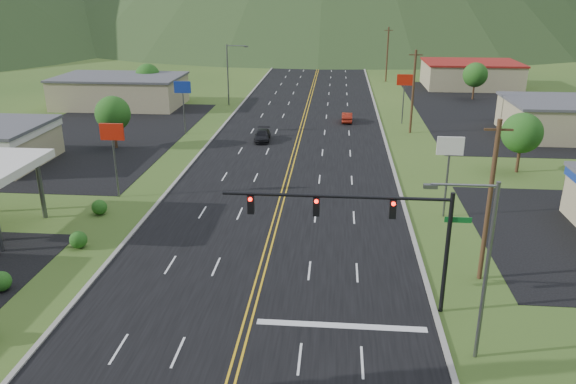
# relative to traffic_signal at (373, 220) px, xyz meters

# --- Properties ---
(traffic_signal) EXTENTS (13.10, 0.43, 7.00)m
(traffic_signal) POSITION_rel_traffic_signal_xyz_m (0.00, 0.00, 0.00)
(traffic_signal) COLOR black
(traffic_signal) RESTS_ON ground
(streetlight_east) EXTENTS (3.28, 0.25, 9.00)m
(streetlight_east) POSITION_rel_traffic_signal_xyz_m (4.70, -4.00, -0.15)
(streetlight_east) COLOR #59595E
(streetlight_east) RESTS_ON ground
(streetlight_west) EXTENTS (3.28, 0.25, 9.00)m
(streetlight_west) POSITION_rel_traffic_signal_xyz_m (-18.16, 56.00, -0.15)
(streetlight_west) COLOR #59595E
(streetlight_west) RESTS_ON ground
(building_west_far) EXTENTS (18.40, 11.40, 4.50)m
(building_west_far) POSITION_rel_traffic_signal_xyz_m (-34.48, 54.00, -3.07)
(building_west_far) COLOR tan
(building_west_far) RESTS_ON ground
(building_east_mid) EXTENTS (14.40, 11.40, 4.30)m
(building_east_mid) POSITION_rel_traffic_signal_xyz_m (25.52, 41.00, -3.17)
(building_east_mid) COLOR tan
(building_east_mid) RESTS_ON ground
(building_east_far) EXTENTS (16.40, 12.40, 4.50)m
(building_east_far) POSITION_rel_traffic_signal_xyz_m (21.52, 76.00, -3.07)
(building_east_far) COLOR tan
(building_east_far) RESTS_ON ground
(pole_sign_west_a) EXTENTS (2.00, 0.18, 6.40)m
(pole_sign_west_a) POSITION_rel_traffic_signal_xyz_m (-20.48, 16.00, -0.28)
(pole_sign_west_a) COLOR #59595E
(pole_sign_west_a) RESTS_ON ground
(pole_sign_west_b) EXTENTS (2.00, 0.18, 6.40)m
(pole_sign_west_b) POSITION_rel_traffic_signal_xyz_m (-20.48, 38.00, -0.28)
(pole_sign_west_b) COLOR #59595E
(pole_sign_west_b) RESTS_ON ground
(pole_sign_east_a) EXTENTS (2.00, 0.18, 6.40)m
(pole_sign_east_a) POSITION_rel_traffic_signal_xyz_m (6.52, 14.00, -0.28)
(pole_sign_east_a) COLOR #59595E
(pole_sign_east_a) RESTS_ON ground
(pole_sign_east_b) EXTENTS (2.00, 0.18, 6.40)m
(pole_sign_east_b) POSITION_rel_traffic_signal_xyz_m (6.52, 46.00, -0.28)
(pole_sign_east_b) COLOR #59595E
(pole_sign_east_b) RESTS_ON ground
(tree_west_a) EXTENTS (3.84, 3.84, 5.82)m
(tree_west_a) POSITION_rel_traffic_signal_xyz_m (-26.48, 31.00, -1.44)
(tree_west_a) COLOR #382314
(tree_west_a) RESTS_ON ground
(tree_west_b) EXTENTS (3.84, 3.84, 5.82)m
(tree_west_b) POSITION_rel_traffic_signal_xyz_m (-31.48, 58.00, -1.44)
(tree_west_b) COLOR #382314
(tree_west_b) RESTS_ON ground
(tree_east_a) EXTENTS (3.84, 3.84, 5.82)m
(tree_east_a) POSITION_rel_traffic_signal_xyz_m (15.52, 26.00, -1.44)
(tree_east_a) COLOR #382314
(tree_east_a) RESTS_ON ground
(tree_east_b) EXTENTS (3.84, 3.84, 5.82)m
(tree_east_b) POSITION_rel_traffic_signal_xyz_m (19.52, 64.00, -1.44)
(tree_east_b) COLOR #382314
(tree_east_b) RESTS_ON ground
(utility_pole_a) EXTENTS (1.60, 0.28, 10.00)m
(utility_pole_a) POSITION_rel_traffic_signal_xyz_m (7.02, 4.00, -0.20)
(utility_pole_a) COLOR #382314
(utility_pole_a) RESTS_ON ground
(utility_pole_b) EXTENTS (1.60, 0.28, 10.00)m
(utility_pole_b) POSITION_rel_traffic_signal_xyz_m (7.02, 41.00, -0.20)
(utility_pole_b) COLOR #382314
(utility_pole_b) RESTS_ON ground
(utility_pole_c) EXTENTS (1.60, 0.28, 10.00)m
(utility_pole_c) POSITION_rel_traffic_signal_xyz_m (7.02, 81.00, -0.20)
(utility_pole_c) COLOR #382314
(utility_pole_c) RESTS_ON ground
(utility_pole_d) EXTENTS (1.60, 0.28, 10.00)m
(utility_pole_d) POSITION_rel_traffic_signal_xyz_m (7.02, 121.00, -0.20)
(utility_pole_d) COLOR #382314
(utility_pole_d) RESTS_ON ground
(car_dark_mid) EXTENTS (1.95, 4.35, 1.24)m
(car_dark_mid) POSITION_rel_traffic_signal_xyz_m (-10.60, 35.41, -4.71)
(car_dark_mid) COLOR black
(car_dark_mid) RESTS_ON ground
(car_red_far) EXTENTS (1.40, 3.89, 1.28)m
(car_red_far) POSITION_rel_traffic_signal_xyz_m (-0.69, 46.06, -4.69)
(car_red_far) COLOR maroon
(car_red_far) RESTS_ON ground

